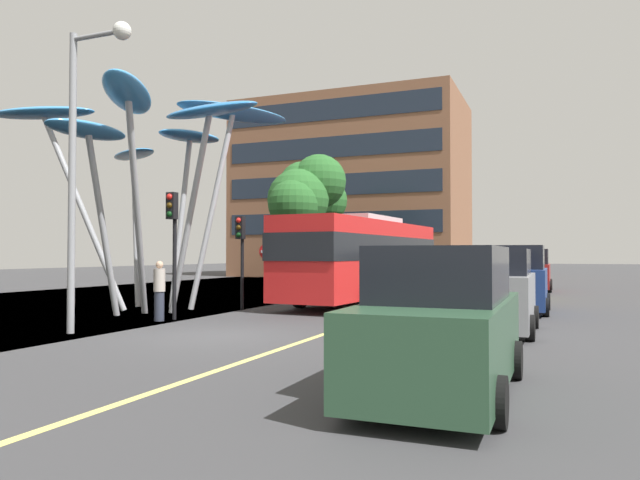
{
  "coord_description": "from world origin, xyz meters",
  "views": [
    {
      "loc": [
        7.75,
        -12.23,
        1.96
      ],
      "look_at": [
        -0.61,
        8.31,
        2.5
      ],
      "focal_mm": 33.06,
      "sensor_mm": 36.0,
      "label": 1
    }
  ],
  "objects_px": {
    "traffic_light_island_mid": "(304,246)",
    "street_lamp": "(85,137)",
    "red_bus": "(364,256)",
    "car_far_side": "(531,271)",
    "pedestrian": "(159,291)",
    "traffic_light_kerb_far": "(241,242)",
    "leaf_sculpture": "(151,136)",
    "traffic_light_kerb_near": "(173,228)",
    "car_parked_near": "(442,325)",
    "no_entry_sign": "(266,264)",
    "car_side_street": "(515,276)",
    "car_parked_far": "(517,281)",
    "car_parked_mid": "(494,293)"
  },
  "relations": [
    {
      "from": "traffic_light_kerb_far",
      "to": "car_parked_far",
      "type": "bearing_deg",
      "value": 16.67
    },
    {
      "from": "leaf_sculpture",
      "to": "pedestrian",
      "type": "xyz_separation_m",
      "value": [
        2.1,
        -2.22,
        -5.16
      ]
    },
    {
      "from": "traffic_light_kerb_near",
      "to": "red_bus",
      "type": "bearing_deg",
      "value": 67.4
    },
    {
      "from": "traffic_light_island_mid",
      "to": "no_entry_sign",
      "type": "xyz_separation_m",
      "value": [
        -0.39,
        -2.92,
        -0.76
      ]
    },
    {
      "from": "traffic_light_kerb_near",
      "to": "car_parked_far",
      "type": "distance_m",
      "value": 11.46
    },
    {
      "from": "car_side_street",
      "to": "car_parked_mid",
      "type": "bearing_deg",
      "value": -88.44
    },
    {
      "from": "traffic_light_kerb_far",
      "to": "car_parked_far",
      "type": "xyz_separation_m",
      "value": [
        9.12,
        2.73,
        -1.35
      ]
    },
    {
      "from": "red_bus",
      "to": "traffic_light_kerb_near",
      "type": "xyz_separation_m",
      "value": [
        -3.39,
        -8.14,
        0.84
      ]
    },
    {
      "from": "red_bus",
      "to": "traffic_light_island_mid",
      "type": "distance_m",
      "value": 3.38
    },
    {
      "from": "car_parked_near",
      "to": "street_lamp",
      "type": "bearing_deg",
      "value": 162.72
    },
    {
      "from": "traffic_light_island_mid",
      "to": "street_lamp",
      "type": "height_order",
      "value": "street_lamp"
    },
    {
      "from": "traffic_light_kerb_near",
      "to": "car_far_side",
      "type": "distance_m",
      "value": 21.21
    },
    {
      "from": "traffic_light_island_mid",
      "to": "street_lamp",
      "type": "bearing_deg",
      "value": -91.57
    },
    {
      "from": "car_far_side",
      "to": "pedestrian",
      "type": "height_order",
      "value": "car_far_side"
    },
    {
      "from": "traffic_light_kerb_far",
      "to": "street_lamp",
      "type": "distance_m",
      "value": 7.48
    },
    {
      "from": "traffic_light_island_mid",
      "to": "traffic_light_kerb_near",
      "type": "bearing_deg",
      "value": -91.43
    },
    {
      "from": "traffic_light_kerb_near",
      "to": "traffic_light_kerb_far",
      "type": "distance_m",
      "value": 3.67
    },
    {
      "from": "car_parked_near",
      "to": "car_side_street",
      "type": "xyz_separation_m",
      "value": [
        -0.33,
        19.48,
        0.01
      ]
    },
    {
      "from": "car_far_side",
      "to": "red_bus",
      "type": "bearing_deg",
      "value": -118.66
    },
    {
      "from": "car_parked_near",
      "to": "no_entry_sign",
      "type": "bearing_deg",
      "value": 126.42
    },
    {
      "from": "traffic_light_island_mid",
      "to": "car_parked_near",
      "type": "xyz_separation_m",
      "value": [
        8.94,
        -15.57,
        -1.38
      ]
    },
    {
      "from": "red_bus",
      "to": "car_parked_near",
      "type": "height_order",
      "value": "red_bus"
    },
    {
      "from": "traffic_light_kerb_far",
      "to": "traffic_light_island_mid",
      "type": "xyz_separation_m",
      "value": [
        -0.01,
        5.63,
        -0.06
      ]
    },
    {
      "from": "car_far_side",
      "to": "traffic_light_island_mid",
      "type": "bearing_deg",
      "value": -133.1
    },
    {
      "from": "red_bus",
      "to": "car_far_side",
      "type": "relative_size",
      "value": 2.65
    },
    {
      "from": "car_parked_mid",
      "to": "car_far_side",
      "type": "bearing_deg",
      "value": 89.6
    },
    {
      "from": "traffic_light_island_mid",
      "to": "car_side_street",
      "type": "xyz_separation_m",
      "value": [
        8.61,
        3.91,
        -1.37
      ]
    },
    {
      "from": "no_entry_sign",
      "to": "car_side_street",
      "type": "bearing_deg",
      "value": 37.16
    },
    {
      "from": "red_bus",
      "to": "car_parked_mid",
      "type": "distance_m",
      "value": 9.45
    },
    {
      "from": "car_parked_near",
      "to": "traffic_light_kerb_near",
      "type": "bearing_deg",
      "value": 145.53
    },
    {
      "from": "red_bus",
      "to": "car_far_side",
      "type": "distance_m",
      "value": 12.38
    },
    {
      "from": "street_lamp",
      "to": "pedestrian",
      "type": "relative_size",
      "value": 4.29
    },
    {
      "from": "car_side_street",
      "to": "traffic_light_kerb_near",
      "type": "bearing_deg",
      "value": -123.86
    },
    {
      "from": "traffic_light_kerb_far",
      "to": "car_far_side",
      "type": "xyz_separation_m",
      "value": [
        9.07,
        15.33,
        -1.36
      ]
    },
    {
      "from": "traffic_light_kerb_near",
      "to": "car_parked_mid",
      "type": "height_order",
      "value": "traffic_light_kerb_near"
    },
    {
      "from": "traffic_light_kerb_far",
      "to": "car_parked_near",
      "type": "relative_size",
      "value": 0.72
    },
    {
      "from": "traffic_light_island_mid",
      "to": "no_entry_sign",
      "type": "distance_m",
      "value": 3.04
    },
    {
      "from": "leaf_sculpture",
      "to": "traffic_light_island_mid",
      "type": "relative_size",
      "value": 3.3
    },
    {
      "from": "car_parked_mid",
      "to": "car_far_side",
      "type": "distance_m",
      "value": 18.24
    },
    {
      "from": "car_far_side",
      "to": "pedestrian",
      "type": "bearing_deg",
      "value": -116.2
    },
    {
      "from": "car_parked_near",
      "to": "car_parked_mid",
      "type": "relative_size",
      "value": 1.15
    },
    {
      "from": "car_parked_mid",
      "to": "car_parked_far",
      "type": "height_order",
      "value": "car_parked_far"
    },
    {
      "from": "car_parked_near",
      "to": "pedestrian",
      "type": "distance_m",
      "value": 11.09
    },
    {
      "from": "traffic_light_kerb_far",
      "to": "street_lamp",
      "type": "bearing_deg",
      "value": -92.88
    },
    {
      "from": "leaf_sculpture",
      "to": "traffic_light_kerb_near",
      "type": "height_order",
      "value": "leaf_sculpture"
    },
    {
      "from": "car_parked_mid",
      "to": "car_side_street",
      "type": "relative_size",
      "value": 0.98
    },
    {
      "from": "no_entry_sign",
      "to": "car_parked_near",
      "type": "bearing_deg",
      "value": -53.58
    },
    {
      "from": "red_bus",
      "to": "car_far_side",
      "type": "height_order",
      "value": "red_bus"
    },
    {
      "from": "traffic_light_kerb_far",
      "to": "traffic_light_kerb_near",
      "type": "bearing_deg",
      "value": -93.73
    },
    {
      "from": "leaf_sculpture",
      "to": "street_lamp",
      "type": "relative_size",
      "value": 1.41
    }
  ]
}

